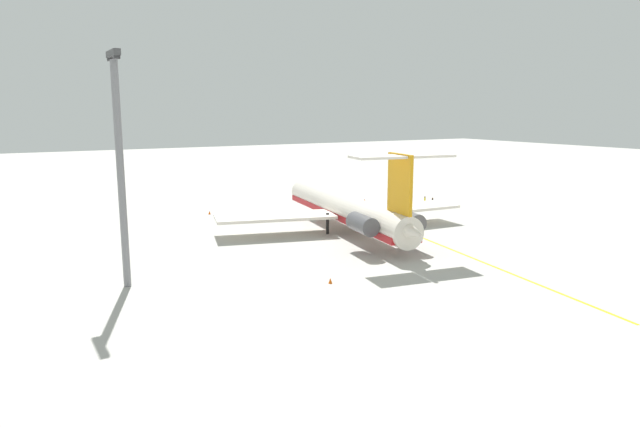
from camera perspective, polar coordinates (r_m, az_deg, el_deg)
The scene contains 10 objects.
ground at distance 87.06m, azimuth 9.77°, elevation -0.99°, with size 376.95×376.95×0.00m, color #B7B5AD.
main_jetliner at distance 79.23m, azimuth 2.81°, elevation 0.44°, with size 40.97×36.34×11.95m.
ground_crew_near_nose at distance 101.56m, azimuth 11.14°, elevation 1.21°, with size 0.32×0.35×1.75m.
ground_crew_near_tail at distance 103.12m, azimuth 10.40°, elevation 1.35°, with size 0.27×0.41×1.70m.
ground_crew_portside at distance 104.02m, azimuth 7.71°, elevation 1.49°, with size 0.37×0.26×1.66m.
safety_cone_nose at distance 106.39m, azimuth 4.47°, elevation 1.33°, with size 0.40×0.40×0.55m, color #EA590F.
safety_cone_wingtip at distance 56.55m, azimuth 1.04°, elevation -6.71°, with size 0.40×0.40×0.55m, color #EA590F.
safety_cone_tail at distance 94.99m, azimuth -10.95°, elevation 0.09°, with size 0.40×0.40×0.55m, color #EA590F.
taxiway_centreline at distance 85.34m, azimuth 7.03°, elevation -1.14°, with size 85.38×0.36×0.01m, color gold.
light_mast at distance 56.51m, azimuth -19.31°, elevation 5.08°, with size 4.00×0.70×22.09m.
Camera 1 is at (-65.79, 54.48, 16.82)m, focal length 32.13 mm.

